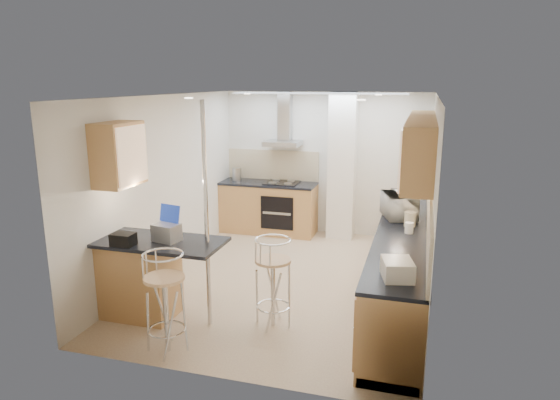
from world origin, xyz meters
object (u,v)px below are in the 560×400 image
(microwave, at_px, (400,206))
(laptop, at_px, (167,233))
(bread_bin, at_px, (397,269))
(bar_stool_end, at_px, (273,282))
(bar_stool_near, at_px, (165,303))

(microwave, height_order, laptop, microwave)
(microwave, relative_size, bread_bin, 1.71)
(bread_bin, bearing_deg, microwave, 79.15)
(laptop, relative_size, bar_stool_end, 0.27)
(bread_bin, bearing_deg, bar_stool_end, 146.15)
(laptop, relative_size, bread_bin, 0.84)
(microwave, bearing_deg, laptop, 108.21)
(microwave, xyz_separation_m, bread_bin, (0.10, -2.14, -0.07))
(microwave, distance_m, bar_stool_end, 2.14)
(bar_stool_near, bearing_deg, bar_stool_end, 47.58)
(bar_stool_near, height_order, bar_stool_end, bar_stool_near)
(laptop, xyz_separation_m, bread_bin, (2.54, -0.34, -0.03))
(microwave, xyz_separation_m, laptop, (-2.44, -1.80, -0.04))
(bar_stool_near, distance_m, bar_stool_end, 1.20)
(bar_stool_end, bearing_deg, bread_bin, -82.80)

